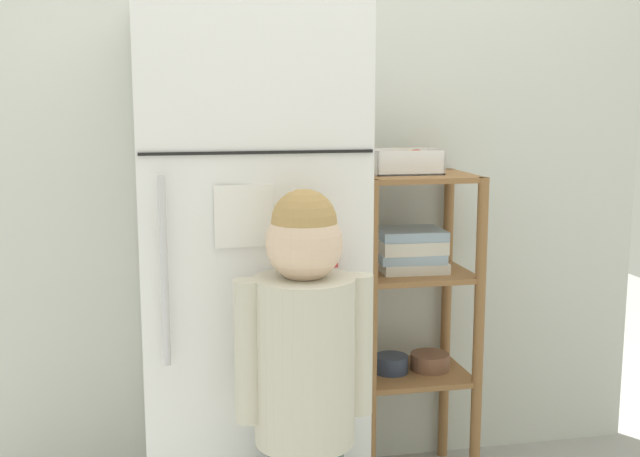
{
  "coord_description": "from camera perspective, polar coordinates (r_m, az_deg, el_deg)",
  "views": [
    {
      "loc": [
        -0.51,
        -2.35,
        1.34
      ],
      "look_at": [
        -0.02,
        0.02,
        0.94
      ],
      "focal_mm": 44.78,
      "sensor_mm": 36.0,
      "label": 1
    }
  ],
  "objects": [
    {
      "name": "kitchen_wall_back",
      "position": [
        2.79,
        -1.07,
        3.79
      ],
      "size": [
        2.54,
        0.03,
        2.13
      ],
      "primitive_type": "cube",
      "color": "silver",
      "rests_on": "ground"
    },
    {
      "name": "refrigerator",
      "position": [
        2.44,
        -5.28,
        -2.99
      ],
      "size": [
        0.62,
        0.68,
        1.63
      ],
      "color": "white",
      "rests_on": "ground"
    },
    {
      "name": "fruit_bin",
      "position": [
        2.68,
        6.45,
        4.68
      ],
      "size": [
        0.23,
        0.16,
        0.08
      ],
      "color": "white",
      "rests_on": "pantry_shelf_unit"
    },
    {
      "name": "child_standing",
      "position": [
        2.07,
        -1.13,
        -9.31
      ],
      "size": [
        0.36,
        0.27,
        1.11
      ],
      "color": "#4C5E55",
      "rests_on": "ground"
    },
    {
      "name": "pantry_shelf_unit",
      "position": [
        2.75,
        6.55,
        -4.54
      ],
      "size": [
        0.4,
        0.34,
        1.08
      ],
      "color": "olive",
      "rests_on": "ground"
    }
  ]
}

